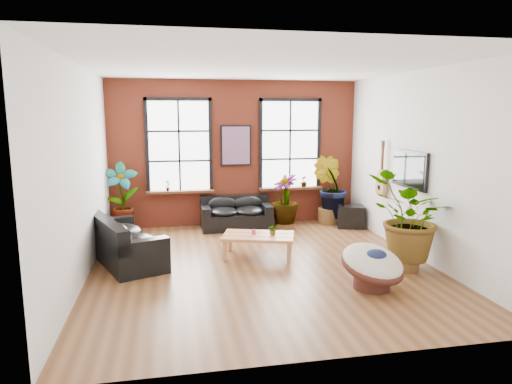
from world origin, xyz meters
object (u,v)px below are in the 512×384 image
(coffee_table, at_px, (258,237))
(papasan_chair, at_px, (373,265))
(sofa_left, at_px, (123,242))
(sofa_back, at_px, (236,214))

(coffee_table, relative_size, papasan_chair, 1.17)
(papasan_chair, bearing_deg, sofa_left, 130.91)
(coffee_table, distance_m, papasan_chair, 2.40)
(sofa_back, relative_size, papasan_chair, 1.29)
(sofa_left, bearing_deg, sofa_back, -70.97)
(sofa_back, relative_size, coffee_table, 1.10)
(coffee_table, height_order, papasan_chair, papasan_chair)
(sofa_left, bearing_deg, papasan_chair, -139.78)
(sofa_back, bearing_deg, papasan_chair, -69.42)
(sofa_back, height_order, coffee_table, sofa_back)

